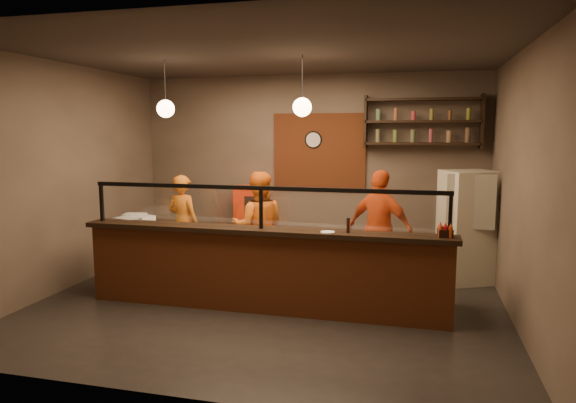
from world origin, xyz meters
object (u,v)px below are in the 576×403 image
(cook_mid, at_px, (258,227))
(pepper_mill, at_px, (348,225))
(cook_left, at_px, (183,223))
(pizza_dough, at_px, (313,234))
(red_cooler, at_px, (250,223))
(fridge, at_px, (467,227))
(wall_clock, at_px, (314,140))
(condiment_caddy, at_px, (445,233))
(cook_right, at_px, (380,229))

(cook_mid, distance_m, pepper_mill, 1.99)
(pepper_mill, bearing_deg, cook_mid, 139.99)
(cook_left, bearing_deg, pizza_dough, 173.30)
(cook_mid, bearing_deg, pizza_dough, 129.53)
(cook_mid, distance_m, red_cooler, 1.32)
(fridge, bearing_deg, wall_clock, 138.79)
(fridge, relative_size, pizza_dough, 3.09)
(cook_mid, xyz_separation_m, condiment_caddy, (2.61, -1.24, 0.28))
(pepper_mill, bearing_deg, cook_left, 152.19)
(cook_mid, bearing_deg, cook_left, -25.65)
(fridge, distance_m, pepper_mill, 2.54)
(pizza_dough, height_order, pepper_mill, pepper_mill)
(cook_right, relative_size, pepper_mill, 9.55)
(wall_clock, xyz_separation_m, pizza_dough, (0.44, -2.18, -1.19))
(cook_left, height_order, pizza_dough, cook_left)
(wall_clock, distance_m, red_cooler, 1.82)
(cook_right, xyz_separation_m, pepper_mill, (-0.28, -1.43, 0.30))
(cook_left, relative_size, pizza_dough, 2.88)
(wall_clock, height_order, cook_left, wall_clock)
(red_cooler, bearing_deg, cook_mid, -84.66)
(cook_left, distance_m, fridge, 4.39)
(cook_mid, bearing_deg, pepper_mill, 124.21)
(cook_right, xyz_separation_m, red_cooler, (-2.32, 1.04, -0.20))
(red_cooler, xyz_separation_m, pepper_mill, (2.04, -2.46, 0.50))
(fridge, height_order, pepper_mill, fridge)
(cook_left, height_order, condiment_caddy, cook_left)
(red_cooler, bearing_deg, fridge, -25.84)
(cook_mid, relative_size, condiment_caddy, 10.34)
(cook_left, xyz_separation_m, cook_mid, (1.33, -0.23, 0.05))
(fridge, bearing_deg, cook_left, 162.50)
(wall_clock, relative_size, red_cooler, 0.23)
(red_cooler, xyz_separation_m, pizza_dough, (1.50, -1.87, 0.26))
(wall_clock, relative_size, cook_right, 0.18)
(wall_clock, bearing_deg, condiment_caddy, -52.94)
(cook_left, xyz_separation_m, pepper_mill, (2.84, -1.50, 0.37))
(cook_left, relative_size, condiment_caddy, 9.75)
(cook_left, relative_size, cook_mid, 0.94)
(fridge, height_order, pizza_dough, fridge)
(cook_mid, xyz_separation_m, fridge, (3.03, 0.74, 0.01))
(wall_clock, height_order, cook_right, wall_clock)
(cook_right, distance_m, pepper_mill, 1.48)
(fridge, bearing_deg, condiment_caddy, -126.28)
(wall_clock, height_order, red_cooler, wall_clock)
(cook_left, relative_size, pepper_mill, 8.76)
(wall_clock, xyz_separation_m, red_cooler, (-1.06, -0.31, -1.45))
(fridge, xyz_separation_m, pizza_dough, (-2.06, -1.41, 0.07))
(cook_right, xyz_separation_m, condiment_caddy, (0.82, -1.40, 0.25))
(cook_left, bearing_deg, cook_mid, -175.13)
(cook_left, distance_m, condiment_caddy, 4.22)
(red_cooler, bearing_deg, cook_right, -42.62)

